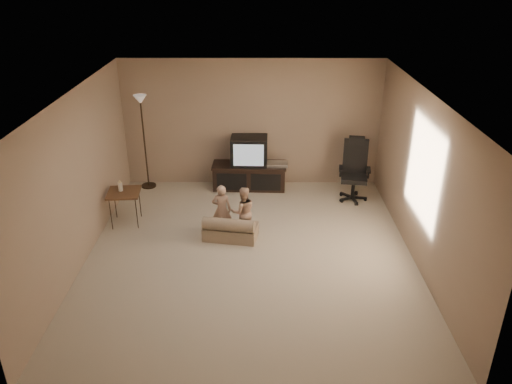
# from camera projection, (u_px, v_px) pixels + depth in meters

# --- Properties ---
(floor) EXTENTS (5.50, 5.50, 0.00)m
(floor) POSITION_uv_depth(u_px,v_px,m) (250.00, 254.00, 7.75)
(floor) COLOR beige
(floor) RESTS_ON ground
(room_shell) EXTENTS (5.50, 5.50, 5.50)m
(room_shell) POSITION_uv_depth(u_px,v_px,m) (250.00, 164.00, 7.10)
(room_shell) COLOR silver
(room_shell) RESTS_ON floor
(tv_stand) EXTENTS (1.48, 0.59, 1.05)m
(tv_stand) POSITION_uv_depth(u_px,v_px,m) (250.00, 167.00, 9.82)
(tv_stand) COLOR black
(tv_stand) RESTS_ON floor
(office_chair) EXTENTS (0.63, 0.66, 1.19)m
(office_chair) POSITION_uv_depth(u_px,v_px,m) (354.00, 178.00, 9.37)
(office_chair) COLOR black
(office_chair) RESTS_ON floor
(side_table) EXTENTS (0.58, 0.58, 0.80)m
(side_table) POSITION_uv_depth(u_px,v_px,m) (123.00, 193.00, 8.43)
(side_table) COLOR brown
(side_table) RESTS_ON floor
(floor_lamp) EXTENTS (0.29, 0.29, 1.86)m
(floor_lamp) POSITION_uv_depth(u_px,v_px,m) (142.00, 121.00, 9.46)
(floor_lamp) COLOR #322416
(floor_lamp) RESTS_ON floor
(child_sofa) EXTENTS (0.92, 0.62, 0.42)m
(child_sofa) POSITION_uv_depth(u_px,v_px,m) (230.00, 230.00, 8.10)
(child_sofa) COLOR gray
(child_sofa) RESTS_ON floor
(toddler_left) EXTENTS (0.33, 0.25, 0.87)m
(toddler_left) POSITION_uv_depth(u_px,v_px,m) (222.00, 210.00, 8.17)
(toddler_left) COLOR tan
(toddler_left) RESTS_ON floor
(toddler_right) EXTENTS (0.45, 0.31, 0.85)m
(toddler_right) POSITION_uv_depth(u_px,v_px,m) (243.00, 211.00, 8.13)
(toddler_right) COLOR tan
(toddler_right) RESTS_ON floor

